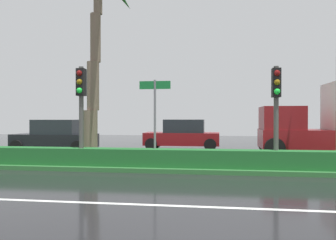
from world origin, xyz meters
TOP-DOWN VIEW (x-y plane):
  - ground_plane at (0.00, 9.00)m, footprint 90.00×42.00m
  - near_lane_divider_stripe at (0.00, 2.00)m, footprint 81.00×0.14m
  - median_strip at (0.00, 8.00)m, footprint 85.50×4.00m
  - median_hedge at (0.00, 6.60)m, footprint 76.50×0.70m
  - traffic_signal_median_left at (-4.58, 6.49)m, footprint 0.28×0.43m
  - traffic_signal_median_right at (2.10, 6.73)m, footprint 0.28×0.43m
  - street_name_sign at (-2.00, 6.80)m, footprint 1.10×0.08m
  - car_in_traffic_leading at (-8.37, 12.22)m, footprint 4.30×2.02m
  - car_in_traffic_second at (-1.84, 14.87)m, footprint 4.30×2.02m
  - box_truck_lead at (5.49, 12.15)m, footprint 6.40×2.64m

SIDE VIEW (x-z plane):
  - ground_plane at x=0.00m, z-range -0.10..0.00m
  - near_lane_divider_stripe at x=0.00m, z-range 0.00..0.01m
  - median_strip at x=0.00m, z-range 0.00..0.15m
  - median_hedge at x=0.00m, z-range 0.15..0.75m
  - car_in_traffic_leading at x=-8.37m, z-range -0.03..1.69m
  - car_in_traffic_second at x=-1.84m, z-range -0.03..1.69m
  - box_truck_lead at x=5.49m, z-range -0.18..3.28m
  - street_name_sign at x=-2.00m, z-range 0.58..3.58m
  - traffic_signal_median_right at x=2.10m, z-range 0.79..4.18m
  - traffic_signal_median_left at x=-4.58m, z-range 0.81..4.28m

